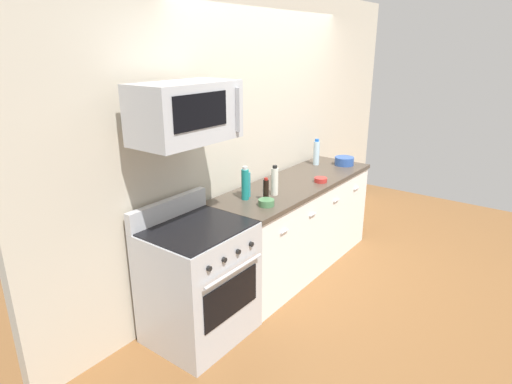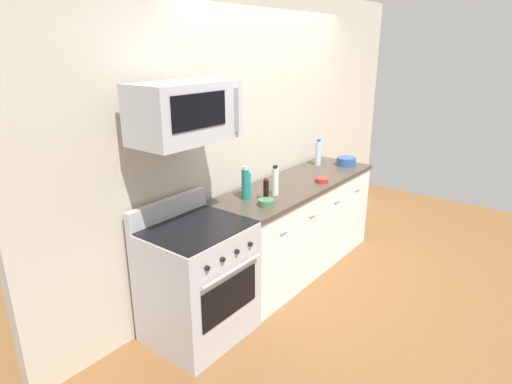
# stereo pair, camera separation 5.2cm
# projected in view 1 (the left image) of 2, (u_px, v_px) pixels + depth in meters

# --- Properties ---
(ground_plane) EXTENTS (6.15, 6.15, 0.00)m
(ground_plane) POSITION_uv_depth(u_px,v_px,m) (294.00, 265.00, 4.50)
(ground_plane) COLOR brown
(back_wall) EXTENTS (5.13, 0.10, 2.70)m
(back_wall) POSITION_uv_depth(u_px,v_px,m) (263.00, 133.00, 4.30)
(back_wall) COLOR beige
(back_wall) RESTS_ON ground_plane
(counter_unit) EXTENTS (2.04, 0.66, 0.92)m
(counter_unit) POSITION_uv_depth(u_px,v_px,m) (296.00, 225.00, 4.35)
(counter_unit) COLOR white
(counter_unit) RESTS_ON ground_plane
(range_oven) EXTENTS (0.76, 0.69, 1.07)m
(range_oven) POSITION_uv_depth(u_px,v_px,m) (199.00, 281.00, 3.30)
(range_oven) COLOR #B7BABF
(range_oven) RESTS_ON ground_plane
(microwave) EXTENTS (0.74, 0.44, 0.40)m
(microwave) POSITION_uv_depth(u_px,v_px,m) (186.00, 112.00, 2.91)
(microwave) COLOR #B7BABF
(bottle_water_clear) EXTENTS (0.07, 0.07, 0.29)m
(bottle_water_clear) POSITION_uv_depth(u_px,v_px,m) (316.00, 153.00, 4.74)
(bottle_water_clear) COLOR silver
(bottle_water_clear) RESTS_ON countertop_slab
(bottle_sparkling_teal) EXTENTS (0.07, 0.07, 0.29)m
(bottle_sparkling_teal) POSITION_uv_depth(u_px,v_px,m) (245.00, 184.00, 3.67)
(bottle_sparkling_teal) COLOR #197F7A
(bottle_sparkling_teal) RESTS_ON countertop_slab
(bottle_soy_sauce_dark) EXTENTS (0.05, 0.05, 0.20)m
(bottle_soy_sauce_dark) POSITION_uv_depth(u_px,v_px,m) (266.00, 190.00, 3.65)
(bottle_soy_sauce_dark) COLOR black
(bottle_soy_sauce_dark) RESTS_ON countertop_slab
(bottle_dish_soap) EXTENTS (0.06, 0.06, 0.24)m
(bottle_dish_soap) POSITION_uv_depth(u_px,v_px,m) (247.00, 184.00, 3.75)
(bottle_dish_soap) COLOR teal
(bottle_dish_soap) RESTS_ON countertop_slab
(bottle_vinegar_white) EXTENTS (0.06, 0.06, 0.27)m
(bottle_vinegar_white) POSITION_uv_depth(u_px,v_px,m) (275.00, 181.00, 3.79)
(bottle_vinegar_white) COLOR silver
(bottle_vinegar_white) RESTS_ON countertop_slab
(bowl_red_small) EXTENTS (0.13, 0.13, 0.04)m
(bowl_red_small) POSITION_uv_depth(u_px,v_px,m) (321.00, 180.00, 4.17)
(bowl_red_small) COLOR #B72D28
(bowl_red_small) RESTS_ON countertop_slab
(bowl_blue_mixing) EXTENTS (0.21, 0.21, 0.09)m
(bowl_blue_mixing) POSITION_uv_depth(u_px,v_px,m) (344.00, 161.00, 4.76)
(bowl_blue_mixing) COLOR #2D519E
(bowl_blue_mixing) RESTS_ON countertop_slab
(bowl_green_glaze) EXTENTS (0.13, 0.13, 0.05)m
(bowl_green_glaze) POSITION_uv_depth(u_px,v_px,m) (266.00, 202.00, 3.56)
(bowl_green_glaze) COLOR #477A4C
(bowl_green_glaze) RESTS_ON countertop_slab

